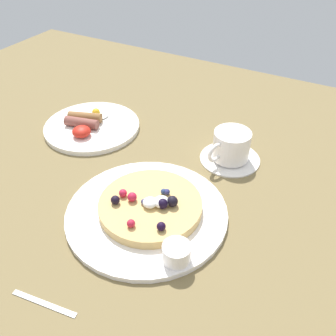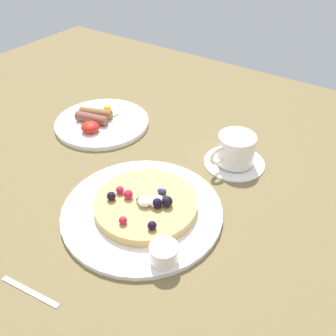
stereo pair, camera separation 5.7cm
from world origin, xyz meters
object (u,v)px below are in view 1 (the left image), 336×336
coffee_saucer (230,158)px  teaspoon (8,289)px  coffee_cup (231,145)px  breakfast_plate (92,127)px  syrup_ramekin (177,253)px  pancake_plate (147,213)px

coffee_saucer → teaspoon: 49.55cm
coffee_saucer → coffee_cup: bearing=-110.6°
breakfast_plate → teaspoon: (17.03, -42.09, -0.35)cm
breakfast_plate → coffee_cup: size_ratio=2.14×
syrup_ramekin → breakfast_plate: 44.93cm
syrup_ramekin → teaspoon: 25.77cm
syrup_ramekin → breakfast_plate: size_ratio=0.20×
pancake_plate → teaspoon: pancake_plate is taller
pancake_plate → coffee_saucer: 24.23cm
breakfast_plate → teaspoon: size_ratio=1.32×
syrup_ramekin → coffee_saucer: bearing=95.1°
teaspoon → coffee_cup: bearing=69.8°
pancake_plate → coffee_saucer: pancake_plate is taller
syrup_ramekin → coffee_cup: (-2.74, 29.97, 1.29)cm
pancake_plate → syrup_ramekin: (9.73, -6.96, 2.10)cm
syrup_ramekin → coffee_saucer: (-2.68, 30.14, -2.30)cm
syrup_ramekin → coffee_saucer: syrup_ramekin is taller
breakfast_plate → coffee_saucer: breakfast_plate is taller
teaspoon → pancake_plate: bearing=66.7°
syrup_ramekin → teaspoon: (-19.76, -16.38, -2.38)cm
pancake_plate → syrup_ramekin: syrup_ramekin is taller
syrup_ramekin → teaspoon: bearing=-140.3°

